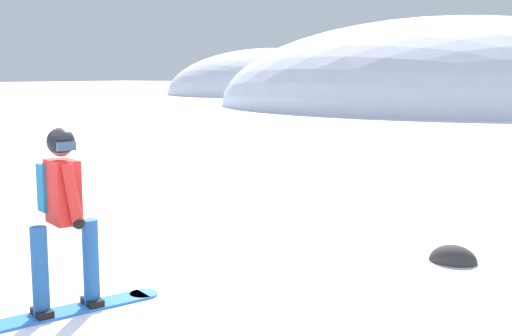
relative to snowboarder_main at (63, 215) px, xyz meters
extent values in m
plane|color=white|center=(0.17, 0.03, -0.92)|extent=(300.00, 300.00, 0.00)
ellipsoid|color=white|center=(-9.53, 41.35, -0.92)|extent=(32.56, 29.30, 12.03)
ellipsoid|color=white|center=(-32.94, 55.36, -0.92)|extent=(23.11, 20.80, 9.76)
cube|color=blue|center=(0.03, -0.01, -0.91)|extent=(0.78, 1.57, 0.02)
cylinder|color=blue|center=(0.28, 0.73, -0.91)|extent=(0.28, 0.28, 0.02)
cube|color=black|center=(0.11, 0.22, -0.86)|extent=(0.28, 0.21, 0.06)
cube|color=black|center=(-0.05, -0.24, -0.86)|extent=(0.28, 0.21, 0.06)
cylinder|color=#235699|center=(0.11, 0.22, -0.48)|extent=(0.15, 0.15, 0.82)
cylinder|color=#235699|center=(-0.05, -0.24, -0.48)|extent=(0.15, 0.15, 0.82)
cube|color=red|center=(0.03, -0.01, 0.22)|extent=(0.41, 0.33, 0.58)
cylinder|color=red|center=(-0.19, 0.06, 0.22)|extent=(0.15, 0.20, 0.57)
cylinder|color=red|center=(0.25, -0.09, 0.22)|extent=(0.15, 0.20, 0.57)
sphere|color=black|center=(-0.19, 0.11, -0.03)|extent=(0.11, 0.11, 0.11)
sphere|color=black|center=(0.28, -0.05, -0.03)|extent=(0.11, 0.11, 0.11)
cube|color=teal|center=(-0.16, 0.05, 0.24)|extent=(0.26, 0.32, 0.44)
cube|color=teal|center=(-0.25, 0.09, 0.16)|extent=(0.12, 0.21, 0.20)
sphere|color=#9E7051|center=(0.03, -0.01, 0.64)|extent=(0.21, 0.21, 0.21)
sphere|color=black|center=(0.03, -0.01, 0.67)|extent=(0.25, 0.25, 0.25)
cube|color=navy|center=(0.15, -0.05, 0.64)|extent=(0.08, 0.17, 0.08)
ellipsoid|color=#383333|center=(2.48, 3.63, -0.92)|extent=(0.56, 0.48, 0.39)
camera|label=1|loc=(4.72, -3.87, 1.27)|focal=46.03mm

